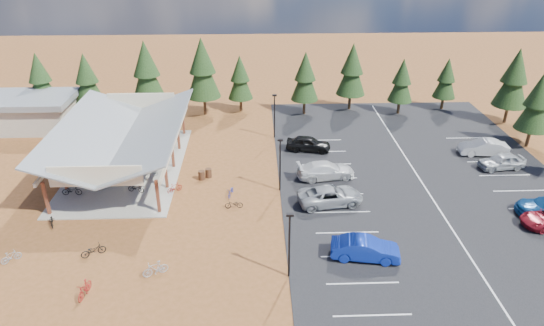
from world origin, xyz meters
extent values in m
plane|color=brown|center=(0.00, 0.00, 0.00)|extent=(140.00, 140.00, 0.00)
cube|color=black|center=(18.50, 3.00, 0.02)|extent=(27.00, 44.00, 0.04)
cube|color=gray|center=(-10.00, 7.00, 0.05)|extent=(10.60, 18.60, 0.10)
cube|color=#562D18|center=(-14.60, -1.40, 1.60)|extent=(0.25, 0.25, 3.00)
cube|color=#562D18|center=(-14.60, 2.80, 1.60)|extent=(0.25, 0.25, 3.00)
cube|color=#562D18|center=(-14.60, 7.00, 1.60)|extent=(0.25, 0.25, 3.00)
cube|color=#562D18|center=(-14.60, 11.20, 1.60)|extent=(0.25, 0.25, 3.00)
cube|color=#562D18|center=(-14.60, 15.40, 1.60)|extent=(0.25, 0.25, 3.00)
cube|color=#562D18|center=(-5.40, -1.40, 1.60)|extent=(0.25, 0.25, 3.00)
cube|color=#562D18|center=(-5.40, 2.80, 1.60)|extent=(0.25, 0.25, 3.00)
cube|color=#562D18|center=(-5.40, 7.00, 1.60)|extent=(0.25, 0.25, 3.00)
cube|color=#562D18|center=(-5.40, 11.20, 1.60)|extent=(0.25, 0.25, 3.00)
cube|color=#562D18|center=(-5.40, 15.40, 1.60)|extent=(0.25, 0.25, 3.00)
cube|color=beige|center=(-15.00, 7.00, 3.10)|extent=(0.22, 18.00, 0.35)
cube|color=beige|center=(-5.00, 7.00, 3.10)|extent=(0.22, 18.00, 0.35)
cube|color=slate|center=(-12.90, 7.00, 4.00)|extent=(5.85, 19.40, 2.13)
cube|color=slate|center=(-7.10, 7.00, 4.00)|extent=(5.85, 19.40, 2.13)
cube|color=beige|center=(-10.00, -2.00, 3.90)|extent=(7.50, 0.15, 1.80)
cube|color=beige|center=(-10.00, 16.00, 3.90)|extent=(7.50, 0.15, 1.80)
cube|color=#ADA593|center=(-24.00, 18.00, 1.60)|extent=(10.00, 6.00, 3.20)
cube|color=slate|center=(-24.00, 18.00, 3.55)|extent=(11.00, 7.00, 0.70)
cylinder|color=black|center=(5.00, -10.00, 2.50)|extent=(0.14, 0.14, 5.00)
cube|color=black|center=(5.00, -10.00, 5.05)|extent=(0.50, 0.25, 0.18)
cylinder|color=black|center=(5.00, 2.00, 2.50)|extent=(0.14, 0.14, 5.00)
cube|color=black|center=(5.00, 2.00, 5.05)|extent=(0.50, 0.25, 0.18)
cylinder|color=black|center=(5.00, 14.00, 2.50)|extent=(0.14, 0.14, 5.00)
cube|color=black|center=(5.00, 14.00, 5.05)|extent=(0.50, 0.25, 0.18)
cylinder|color=#412717|center=(-2.37, 4.32, 0.45)|extent=(0.60, 0.60, 0.90)
cylinder|color=#412717|center=(-1.74, 4.77, 0.45)|extent=(0.60, 0.60, 0.90)
cylinder|color=#382314|center=(-23.32, 21.75, 0.99)|extent=(0.36, 0.36, 1.98)
cone|color=black|center=(-23.32, 21.75, 4.36)|extent=(3.49, 3.49, 4.76)
cone|color=black|center=(-23.32, 21.75, 6.34)|extent=(2.70, 2.70, 3.57)
cylinder|color=#382314|center=(-17.47, 21.08, 1.00)|extent=(0.36, 0.36, 1.99)
cone|color=black|center=(-17.47, 21.08, 4.38)|extent=(3.50, 3.50, 4.78)
cone|color=black|center=(-17.47, 21.08, 6.37)|extent=(2.71, 2.71, 3.58)
cylinder|color=#382314|center=(-10.18, 21.07, 1.17)|extent=(0.36, 0.36, 2.34)
cone|color=black|center=(-10.18, 21.07, 5.15)|extent=(4.12, 4.12, 5.61)
cone|color=black|center=(-10.18, 21.07, 7.49)|extent=(3.18, 3.18, 4.21)
cylinder|color=#382314|center=(-3.50, 21.70, 1.19)|extent=(0.36, 0.36, 2.38)
cone|color=black|center=(-3.50, 21.70, 5.23)|extent=(4.18, 4.18, 5.70)
cone|color=black|center=(-3.50, 21.70, 7.61)|extent=(3.23, 3.23, 4.28)
cylinder|color=#382314|center=(1.03, 22.70, 0.89)|extent=(0.36, 0.36, 1.78)
cone|color=black|center=(1.03, 22.70, 3.92)|extent=(3.14, 3.14, 4.28)
cone|color=black|center=(1.03, 22.70, 5.70)|extent=(2.42, 2.42, 3.21)
cylinder|color=#382314|center=(9.10, 21.46, 0.97)|extent=(0.36, 0.36, 1.95)
cone|color=black|center=(9.10, 21.46, 4.29)|extent=(3.43, 3.43, 4.68)
cone|color=black|center=(9.10, 21.46, 6.24)|extent=(2.65, 2.65, 3.51)
cylinder|color=#382314|center=(15.17, 22.89, 1.05)|extent=(0.36, 0.36, 2.11)
cone|color=black|center=(15.17, 22.89, 4.64)|extent=(3.71, 3.71, 5.06)
cone|color=black|center=(15.17, 22.89, 6.74)|extent=(2.87, 2.87, 3.79)
cylinder|color=#382314|center=(21.15, 21.11, 0.87)|extent=(0.36, 0.36, 1.74)
cone|color=black|center=(21.15, 21.11, 3.82)|extent=(3.06, 3.06, 4.17)
cone|color=black|center=(21.15, 21.11, 5.56)|extent=(2.36, 2.36, 3.13)
cylinder|color=#382314|center=(27.31, 22.53, 0.83)|extent=(0.36, 0.36, 1.65)
cone|color=black|center=(27.31, 22.53, 3.63)|extent=(2.91, 2.91, 3.96)
cone|color=black|center=(27.31, 22.53, 5.28)|extent=(2.25, 2.25, 2.97)
cylinder|color=#382314|center=(32.57, 10.68, 1.02)|extent=(0.36, 0.36, 2.03)
cone|color=black|center=(32.57, 10.68, 4.47)|extent=(3.57, 3.57, 4.87)
cone|color=black|center=(32.57, 10.68, 6.50)|extent=(2.76, 2.76, 3.66)
cylinder|color=#382314|center=(33.32, 17.52, 1.12)|extent=(0.36, 0.36, 2.23)
cone|color=black|center=(33.32, 17.52, 4.91)|extent=(3.93, 3.93, 5.36)
cone|color=black|center=(33.32, 17.52, 7.15)|extent=(3.04, 3.04, 4.02)
imported|color=black|center=(-13.69, 1.65, 0.56)|extent=(1.76, 0.62, 0.92)
imported|color=#97999F|center=(-11.35, 5.57, 0.59)|extent=(1.63, 0.52, 0.97)
imported|color=#272C9F|center=(-11.79, 10.11, 0.53)|extent=(1.71, 0.99, 0.85)
imported|color=maroon|center=(-12.79, 12.42, 0.57)|extent=(1.61, 0.92, 0.93)
imported|color=black|center=(-8.07, 1.98, 0.50)|extent=(1.62, 0.90, 0.81)
imported|color=#969A9E|center=(-7.42, 5.19, 0.63)|extent=(1.84, 1.01, 1.06)
imported|color=navy|center=(-6.78, 10.14, 0.55)|extent=(1.74, 0.62, 0.91)
imported|color=maroon|center=(-8.02, 14.56, 0.54)|extent=(1.52, 0.88, 0.88)
imported|color=black|center=(-13.79, -3.00, 0.41)|extent=(1.08, 1.67, 0.83)
imported|color=#93969B|center=(-15.01, -7.67, 0.44)|extent=(1.37, 1.28, 0.88)
imported|color=maroon|center=(-8.57, -11.45, 0.55)|extent=(0.80, 1.89, 1.10)
imported|color=black|center=(-9.25, -7.17, 0.48)|extent=(1.90, 1.43, 0.96)
imported|color=#9C9DA4|center=(-4.28, -9.55, 0.55)|extent=(1.88, 1.25, 1.10)
imported|color=navy|center=(0.55, 1.21, 0.41)|extent=(0.86, 1.64, 0.82)
imported|color=maroon|center=(-4.59, 1.99, 0.46)|extent=(1.46, 1.26, 0.91)
imported|color=black|center=(0.90, -0.97, 0.40)|extent=(1.56, 0.62, 0.80)
imported|color=#10299D|center=(10.69, -8.24, 0.86)|extent=(5.21, 2.52, 1.65)
imported|color=gray|center=(9.25, -0.58, 0.83)|extent=(5.99, 3.42, 1.58)
imported|color=silver|center=(9.51, 4.18, 0.84)|extent=(5.77, 2.98, 1.60)
imported|color=black|center=(8.48, 10.36, 0.84)|extent=(4.96, 2.73, 1.60)
imported|color=#9A9EA2|center=(27.23, 5.48, 0.82)|extent=(4.77, 2.40, 1.56)
imported|color=#BCBCBC|center=(26.75, 8.66, 0.86)|extent=(5.12, 2.23, 1.64)
camera|label=1|loc=(2.85, -36.58, 22.27)|focal=32.00mm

